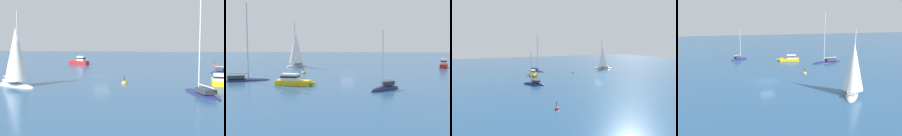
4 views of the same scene
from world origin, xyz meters
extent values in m
plane|color=navy|center=(0.00, 0.00, 0.00)|extent=(160.00, 160.00, 0.00)
cube|color=yellow|center=(-7.35, -17.10, 0.33)|extent=(4.90, 2.42, 0.66)
cone|color=yellow|center=(-4.51, -17.55, 0.33)|extent=(1.26, 0.83, 0.66)
cube|color=silver|center=(-7.83, -17.02, 1.09)|extent=(2.42, 1.69, 0.86)
cube|color=black|center=(-7.83, -17.02, 1.13)|extent=(2.46, 1.74, 0.24)
cube|color=#B21E1E|center=(20.92, 7.81, 0.42)|extent=(2.95, 4.66, 0.84)
cone|color=#B21E1E|center=(21.86, 10.35, 0.42)|extent=(1.18, 1.33, 0.84)
cube|color=silver|center=(20.73, 7.32, 1.38)|extent=(1.71, 1.97, 1.08)
cube|color=black|center=(20.73, 7.32, 1.44)|extent=(1.76, 2.02, 0.24)
cylinder|color=#19994C|center=(21.10, 7.83, 1.39)|extent=(0.32, 0.32, 1.10)
sphere|color=tan|center=(21.10, 7.83, 2.06)|extent=(0.24, 0.24, 0.24)
cylinder|color=#19994C|center=(20.38, 7.57, 1.31)|extent=(0.32, 0.32, 0.94)
sphere|color=tan|center=(20.38, 7.57, 1.90)|extent=(0.24, 0.24, 0.24)
ellipsoid|color=silver|center=(-11.64, 10.07, 0.00)|extent=(4.78, 6.87, 1.01)
cube|color=silver|center=(-11.24, 10.79, 0.72)|extent=(2.04, 2.39, 0.42)
cylinder|color=silver|center=(-11.96, 9.46, 5.18)|extent=(0.17, 0.17, 9.34)
cylinder|color=silver|center=(-11.23, 10.82, 1.17)|extent=(1.59, 2.79, 0.13)
cone|color=white|center=(-11.77, 9.81, 4.31)|extent=(4.20, 4.20, 7.01)
ellipsoid|color=#191E4C|center=(-15.63, -13.46, 0.00)|extent=(8.25, 4.26, 0.72)
cube|color=#2D333D|center=(-16.55, -13.73, 0.61)|extent=(2.71, 2.07, 0.51)
cylinder|color=silver|center=(-14.87, -13.23, 5.94)|extent=(0.18, 0.18, 11.16)
cylinder|color=silver|center=(-16.59, -13.74, 1.12)|extent=(3.49, 1.16, 0.15)
ellipsoid|color=#191E4C|center=(4.60, -20.63, 0.00)|extent=(4.57, 4.45, 1.10)
cube|color=#2D333D|center=(5.04, -20.21, 0.78)|extent=(1.72, 1.70, 0.47)
cylinder|color=silver|center=(5.06, -20.19, 1.27)|extent=(1.73, 1.66, 0.11)
sphere|color=red|center=(21.53, -22.63, 0.00)|extent=(0.59, 0.59, 0.59)
cylinder|color=black|center=(21.53, -22.63, 0.71)|extent=(0.08, 0.08, 0.82)
sphere|color=orange|center=(-7.90, -4.18, 0.00)|extent=(0.81, 0.81, 0.81)
cylinder|color=black|center=(-7.90, -4.18, 0.75)|extent=(0.08, 0.08, 0.69)
camera|label=1|loc=(-53.49, -6.69, 6.82)|focal=52.91mm
camera|label=2|loc=(0.07, -56.06, 6.23)|focal=46.75mm
camera|label=3|loc=(45.43, -33.13, 8.94)|focal=31.86mm
camera|label=4|loc=(4.92, 45.83, 12.96)|focal=43.07mm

